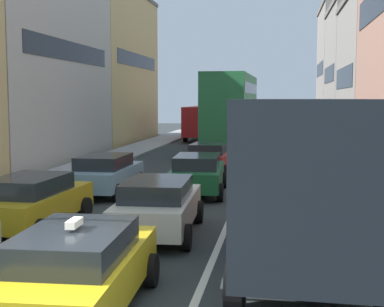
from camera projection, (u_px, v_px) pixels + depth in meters
The scene contains 14 objects.
sidewalk_left at pixel (92, 165), 28.73m from camera, with size 2.60×64.00×0.14m, color #9D9D9D.
lane_stripe_left at pixel (184, 168), 27.94m from camera, with size 0.16×60.00×0.01m, color silver.
lane_stripe_right at pixel (250, 170), 27.41m from camera, with size 0.16×60.00×0.01m, color silver.
building_row_left at pixel (10, 51), 30.55m from camera, with size 7.20×43.90×13.41m.
removalist_box_truck at pixel (307, 179), 10.91m from camera, with size 2.86×7.76×3.58m.
taxi_centre_lane_front at pixel (78, 269), 8.91m from camera, with size 2.21×4.37×1.66m.
sedan_centre_lane_second at pixel (158, 205), 14.25m from camera, with size 2.22×4.38×1.49m.
wagon_left_lane_second at pixel (32, 201), 14.87m from camera, with size 2.19×4.36×1.49m.
hatchback_centre_lane_third at pixel (198, 173), 20.35m from camera, with size 2.27×4.40×1.49m.
sedan_left_lane_third at pixel (105, 173), 20.35m from camera, with size 2.07×4.30×1.49m.
coupe_centre_lane_fourth at pixel (210, 157), 25.73m from camera, with size 2.19×4.37×1.49m.
sedan_right_lane_behind_truck at pixel (289, 182), 18.18m from camera, with size 2.19×4.36×1.49m.
bus_mid_queue_primary at pixel (231, 110), 34.43m from camera, with size 2.97×10.55×5.06m.
bus_far_queue_secondary at pixel (205, 119), 47.67m from camera, with size 2.85×10.51×2.90m.
Camera 1 is at (3.12, -7.30, 3.59)m, focal length 50.66 mm.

